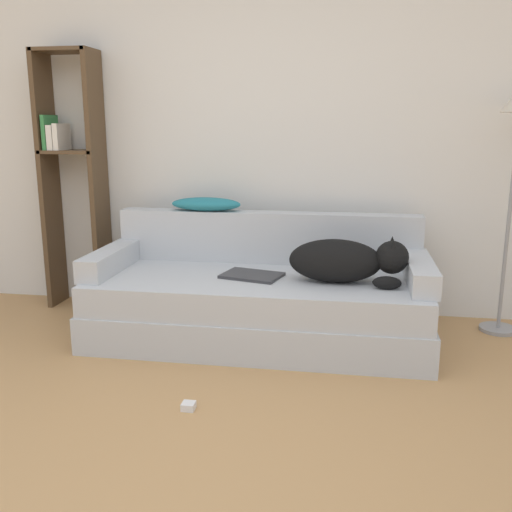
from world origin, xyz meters
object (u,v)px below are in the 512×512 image
couch (258,308)px  laptop (252,275)px  throw_pillow (206,204)px  bookshelf (71,169)px  dog (346,260)px  power_adapter (188,406)px

couch → laptop: 0.22m
couch → throw_pillow: bearing=137.9°
laptop → bookshelf: bearing=174.4°
couch → dog: (0.53, -0.06, 0.34)m
laptop → couch: bearing=42.5°
dog → laptop: size_ratio=1.73×
couch → throw_pillow: throw_pillow is taller
couch → bookshelf: size_ratio=1.13×
laptop → power_adapter: (-0.14, -0.95, -0.40)m
power_adapter → dog: bearing=51.8°
dog → laptop: (-0.57, 0.04, -0.13)m
dog → bookshelf: (-1.97, 0.55, 0.47)m
laptop → power_adapter: 1.04m
bookshelf → power_adapter: 2.17m
couch → dog: bearing=-6.4°
dog → bookshelf: size_ratio=0.38×
dog → power_adapter: dog is taller
throw_pillow → couch: bearing=-42.1°
laptop → throw_pillow: throw_pillow is taller
couch → dog: 0.64m
throw_pillow → power_adapter: (0.24, -1.35, -0.78)m
dog → throw_pillow: bearing=155.2°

